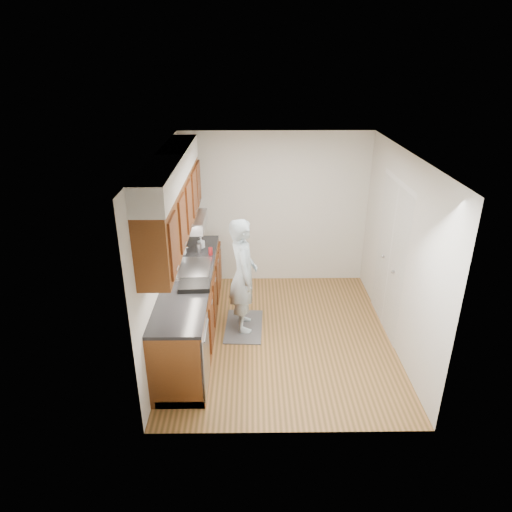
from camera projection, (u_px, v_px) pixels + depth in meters
The scene contains 15 objects.
floor at pixel (280, 336), 6.29m from camera, with size 3.50×3.50×0.00m, color #9F6C3C.
ceiling at pixel (284, 154), 5.27m from camera, with size 3.50×3.50×0.00m, color white.
wall_left at pixel (163, 254), 5.76m from camera, with size 0.02×3.50×2.50m, color silver.
wall_right at pixel (400, 252), 5.80m from camera, with size 0.02×3.50×2.50m, color silver.
wall_back at pixel (275, 209), 7.38m from camera, with size 3.00×0.02×2.50m, color silver.
counter at pixel (191, 306), 6.08m from camera, with size 0.64×2.80×1.30m.
upper_cabinets at pixel (173, 199), 5.52m from camera, with size 0.47×2.80×1.21m.
closet_door at pixel (390, 259), 6.16m from camera, with size 0.02×1.22×2.05m, color white.
floor_mat at pixel (244, 326), 6.49m from camera, with size 0.51×0.87×0.02m, color slate.
person at pixel (243, 268), 6.11m from camera, with size 0.64×0.43×1.83m, color #A5BCC9.
soap_bottle_a at pixel (183, 246), 6.46m from camera, with size 0.10×0.10×0.25m, color silver.
soap_bottle_b at pixel (201, 242), 6.69m from camera, with size 0.08×0.08×0.17m, color silver.
soda_can at pixel (211, 251), 6.47m from camera, with size 0.06×0.06×0.11m, color red.
steel_can at pixel (199, 248), 6.54m from camera, with size 0.07×0.07×0.13m, color #A5A5AA.
dish_rack at pixel (195, 285), 5.58m from camera, with size 0.38×0.32×0.06m, color black.
Camera 1 is at (-0.39, -5.28, 3.58)m, focal length 32.00 mm.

